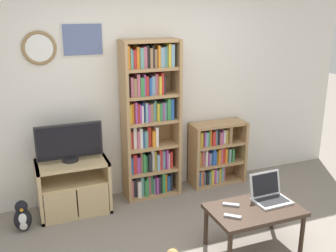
{
  "coord_description": "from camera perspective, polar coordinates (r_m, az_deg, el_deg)",
  "views": [
    {
      "loc": [
        -1.48,
        -2.71,
        2.3
      ],
      "look_at": [
        -0.02,
        0.97,
        1.08
      ],
      "focal_mm": 42.0,
      "sensor_mm": 36.0,
      "label": 1
    }
  ],
  "objects": [
    {
      "name": "bookshelf_short",
      "position": [
        5.27,
        6.66,
        -3.98
      ],
      "size": [
        0.74,
        0.31,
        0.84
      ],
      "color": "tan",
      "rests_on": "ground_plane"
    },
    {
      "name": "wall_back",
      "position": [
        4.84,
        -3.49,
        5.22
      ],
      "size": [
        5.68,
        0.09,
        2.6
      ],
      "color": "silver",
      "rests_on": "ground_plane"
    },
    {
      "name": "tv_stand",
      "position": [
        4.67,
        -13.51,
        -8.57
      ],
      "size": [
        0.79,
        0.47,
        0.62
      ],
      "color": "tan",
      "rests_on": "ground_plane"
    },
    {
      "name": "television",
      "position": [
        4.5,
        -14.12,
        -2.35
      ],
      "size": [
        0.73,
        0.18,
        0.43
      ],
      "color": "black",
      "rests_on": "tv_stand"
    },
    {
      "name": "bookshelf_tall",
      "position": [
        4.75,
        -2.82,
        0.66
      ],
      "size": [
        0.68,
        0.32,
        1.94
      ],
      "color": "tan",
      "rests_on": "ground_plane"
    },
    {
      "name": "coffee_table",
      "position": [
        3.96,
        12.43,
        -12.19
      ],
      "size": [
        0.88,
        0.55,
        0.44
      ],
      "color": "#332319",
      "rests_on": "ground_plane"
    },
    {
      "name": "penguin_figurine",
      "position": [
        4.53,
        -20.36,
        -12.3
      ],
      "size": [
        0.19,
        0.17,
        0.34
      ],
      "color": "black",
      "rests_on": "ground_plane"
    },
    {
      "name": "remote_near_laptop",
      "position": [
        3.74,
        9.35,
        -12.82
      ],
      "size": [
        0.15,
        0.14,
        0.02
      ],
      "rotation": [
        0.0,
        0.0,
        0.86
      ],
      "color": "#99999E",
      "rests_on": "coffee_table"
    },
    {
      "name": "laptop",
      "position": [
        4.09,
        14.47,
        -9.53
      ],
      "size": [
        0.36,
        0.3,
        0.26
      ],
      "rotation": [
        0.0,
        0.0,
        0.03
      ],
      "color": "silver",
      "rests_on": "coffee_table"
    },
    {
      "name": "remote_far_from_laptop",
      "position": [
        3.93,
        9.12,
        -11.22
      ],
      "size": [
        0.16,
        0.13,
        0.02
      ],
      "rotation": [
        0.0,
        0.0,
        4.11
      ],
      "color": "#99999E",
      "rests_on": "coffee_table"
    }
  ]
}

